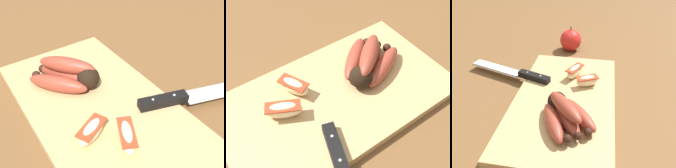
# 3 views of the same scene
# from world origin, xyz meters

# --- Properties ---
(ground_plane) EXTENTS (6.00, 6.00, 0.00)m
(ground_plane) POSITION_xyz_m (0.00, 0.00, 0.00)
(ground_plane) COLOR brown
(cutting_board) EXTENTS (0.46, 0.26, 0.02)m
(cutting_board) POSITION_xyz_m (0.02, -0.00, 0.01)
(cutting_board) COLOR tan
(cutting_board) RESTS_ON ground_plane
(banana_bunch) EXTENTS (0.16, 0.15, 0.06)m
(banana_bunch) POSITION_xyz_m (0.11, 0.02, 0.04)
(banana_bunch) COLOR black
(banana_bunch) RESTS_ON cutting_board
(chefs_knife) EXTENTS (0.11, 0.28, 0.02)m
(chefs_knife) POSITION_xyz_m (-0.07, -0.15, 0.03)
(chefs_knife) COLOR silver
(chefs_knife) RESTS_ON cutting_board
(apple_wedge_near) EXTENTS (0.05, 0.07, 0.03)m
(apple_wedge_near) POSITION_xyz_m (-0.05, 0.05, 0.04)
(apple_wedge_near) COLOR beige
(apple_wedge_near) RESTS_ON cutting_board
(apple_wedge_middle) EXTENTS (0.07, 0.05, 0.04)m
(apple_wedge_middle) POSITION_xyz_m (-0.09, 0.01, 0.04)
(apple_wedge_middle) COLOR beige
(apple_wedge_middle) RESTS_ON cutting_board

